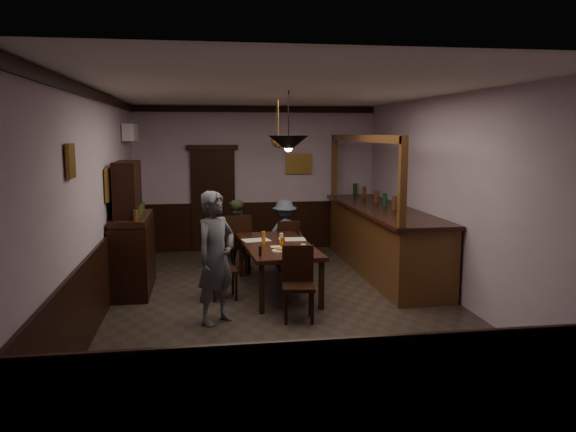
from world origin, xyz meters
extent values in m
cube|color=#2D2621|center=(0.00, 0.00, -0.01)|extent=(5.00, 8.00, 0.01)
cube|color=white|center=(0.00, 0.00, 3.00)|extent=(5.00, 8.00, 0.01)
cube|color=#B39BB4|center=(0.00, 4.00, 1.50)|extent=(5.00, 0.01, 3.00)
cube|color=#B39BB4|center=(0.00, -4.00, 1.50)|extent=(5.00, 0.01, 3.00)
cube|color=#B39BB4|center=(-2.50, 0.00, 1.50)|extent=(0.01, 8.00, 3.00)
cube|color=#B39BB4|center=(2.50, 0.00, 1.50)|extent=(0.01, 8.00, 3.00)
cube|color=black|center=(0.00, 0.72, 0.72)|extent=(1.14, 2.26, 0.06)
cube|color=black|center=(-0.36, -0.32, 0.34)|extent=(0.07, 0.07, 0.69)
cube|color=black|center=(0.48, -0.27, 0.34)|extent=(0.07, 0.07, 0.69)
cube|color=black|center=(-0.49, 1.72, 0.34)|extent=(0.07, 0.07, 0.69)
cube|color=black|center=(0.35, 1.77, 0.34)|extent=(0.07, 0.07, 0.69)
cube|color=black|center=(-0.54, 2.04, 0.48)|extent=(0.49, 0.49, 0.05)
cube|color=black|center=(-0.52, 1.84, 0.77)|extent=(0.45, 0.08, 0.54)
cube|color=black|center=(-0.37, 2.24, 0.23)|extent=(0.04, 0.04, 0.46)
cube|color=black|center=(-0.73, 2.21, 0.23)|extent=(0.04, 0.04, 0.46)
cube|color=black|center=(-0.34, 1.88, 0.23)|extent=(0.04, 0.04, 0.46)
cube|color=black|center=(-0.70, 1.85, 0.23)|extent=(0.04, 0.04, 0.46)
cube|color=black|center=(0.36, 2.10, 0.42)|extent=(0.40, 0.40, 0.05)
cube|color=black|center=(0.36, 1.92, 0.67)|extent=(0.39, 0.04, 0.47)
cube|color=black|center=(0.52, 2.26, 0.20)|extent=(0.04, 0.04, 0.40)
cube|color=black|center=(0.20, 2.26, 0.20)|extent=(0.04, 0.04, 0.40)
cube|color=black|center=(0.52, 1.94, 0.20)|extent=(0.04, 0.04, 0.40)
cube|color=black|center=(0.20, 1.94, 0.20)|extent=(0.04, 0.04, 0.40)
cube|color=black|center=(0.09, -0.67, 0.45)|extent=(0.47, 0.47, 0.05)
cube|color=black|center=(0.11, -0.49, 0.72)|extent=(0.42, 0.09, 0.50)
cube|color=black|center=(-0.10, -0.82, 0.21)|extent=(0.04, 0.04, 0.43)
cube|color=black|center=(0.23, -0.86, 0.21)|extent=(0.04, 0.04, 0.43)
cube|color=black|center=(-0.06, -0.48, 0.21)|extent=(0.04, 0.04, 0.43)
cube|color=black|center=(0.28, -0.53, 0.21)|extent=(0.04, 0.04, 0.43)
cube|color=black|center=(-0.84, 0.47, 0.42)|extent=(0.43, 0.43, 0.05)
cube|color=black|center=(-1.02, 0.45, 0.68)|extent=(0.08, 0.40, 0.47)
cube|color=black|center=(-0.66, 0.33, 0.20)|extent=(0.04, 0.04, 0.40)
cube|color=black|center=(-0.69, 0.64, 0.20)|extent=(0.04, 0.04, 0.40)
cube|color=black|center=(-0.98, 0.30, 0.20)|extent=(0.04, 0.04, 0.40)
cube|color=black|center=(-1.01, 0.61, 0.20)|extent=(0.04, 0.04, 0.40)
imported|color=#4F525A|center=(-0.97, -0.59, 0.86)|extent=(0.73, 0.73, 1.71)
imported|color=#4E5634|center=(-0.55, 2.24, 0.63)|extent=(0.62, 0.49, 1.26)
imported|color=#505972|center=(0.35, 2.30, 0.62)|extent=(0.87, 0.59, 1.25)
cube|color=silver|center=(-0.29, 1.07, 0.75)|extent=(0.47, 0.38, 0.01)
cube|color=silver|center=(0.28, 1.04, 0.75)|extent=(0.43, 0.32, 0.01)
cube|color=#E5D454|center=(-0.05, 0.51, 0.75)|extent=(0.16, 0.16, 0.00)
cylinder|color=white|center=(0.37, 0.21, 0.76)|extent=(0.15, 0.15, 0.01)
imported|color=white|center=(0.32, 0.22, 0.80)|extent=(0.08, 0.08, 0.07)
cylinder|color=white|center=(-0.04, 0.19, 0.76)|extent=(0.22, 0.22, 0.01)
torus|color=#C68C47|center=(-0.03, 0.21, 0.79)|extent=(0.13, 0.13, 0.04)
torus|color=#C68C47|center=(0.04, 0.16, 0.79)|extent=(0.13, 0.13, 0.04)
cylinder|color=orange|center=(0.07, 0.61, 0.81)|extent=(0.07, 0.07, 0.12)
cylinder|color=#BF721E|center=(-0.21, 0.73, 0.85)|extent=(0.06, 0.06, 0.20)
cylinder|color=silver|center=(0.08, 0.81, 0.82)|extent=(0.06, 0.06, 0.15)
cylinder|color=black|center=(-0.35, -0.09, 0.82)|extent=(0.04, 0.04, 0.14)
cube|color=black|center=(-2.20, 1.11, 0.54)|extent=(0.54, 1.52, 1.09)
cube|color=black|center=(-2.20, 1.11, 1.14)|extent=(0.52, 1.47, 0.09)
cube|color=black|center=(-2.25, 1.11, 1.58)|extent=(0.33, 0.98, 0.87)
cube|color=#482513|center=(2.00, 1.69, 0.55)|extent=(0.90, 4.19, 1.10)
cube|color=black|center=(1.98, 1.69, 1.12)|extent=(1.00, 4.29, 0.06)
cube|color=#482513|center=(1.60, 1.69, 2.35)|extent=(0.10, 4.10, 0.12)
cube|color=#482513|center=(1.60, -0.31, 1.75)|extent=(0.10, 0.10, 1.30)
cube|color=#482513|center=(1.60, 3.69, 1.75)|extent=(0.10, 0.10, 1.30)
cube|color=black|center=(-0.90, 3.95, 1.05)|extent=(0.90, 0.06, 2.10)
cube|color=white|center=(-2.38, 2.90, 2.45)|extent=(0.20, 0.85, 0.30)
cube|color=olive|center=(-2.46, -1.60, 2.15)|extent=(0.04, 0.28, 0.36)
cube|color=olive|center=(-2.46, 0.80, 1.70)|extent=(0.04, 0.62, 0.48)
cube|color=olive|center=(0.90, 3.96, 1.80)|extent=(0.55, 0.04, 0.42)
cylinder|color=black|center=(0.05, -0.07, 2.65)|extent=(0.02, 0.02, 0.71)
cone|color=black|center=(0.05, -0.07, 2.29)|extent=(0.56, 0.56, 0.22)
sphere|color=#FFD88C|center=(0.05, -0.07, 2.24)|extent=(0.12, 0.12, 0.12)
cylinder|color=#BF8C3F|center=(0.10, 1.31, 2.65)|extent=(0.02, 0.02, 0.70)
cone|color=#BF8C3F|center=(0.10, 1.31, 2.30)|extent=(0.20, 0.20, 0.22)
sphere|color=#FFD88C|center=(0.10, 1.31, 2.25)|extent=(0.12, 0.12, 0.12)
cylinder|color=#BF8C3F|center=(0.30, 3.05, 2.65)|extent=(0.02, 0.02, 0.70)
cone|color=#BF8C3F|center=(0.30, 3.05, 2.30)|extent=(0.20, 0.20, 0.22)
sphere|color=#FFD88C|center=(0.30, 3.05, 2.25)|extent=(0.12, 0.12, 0.12)
camera|label=1|loc=(-1.14, -7.66, 2.43)|focal=35.00mm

